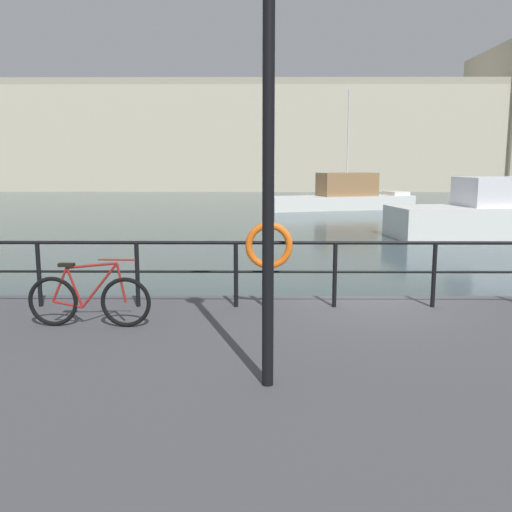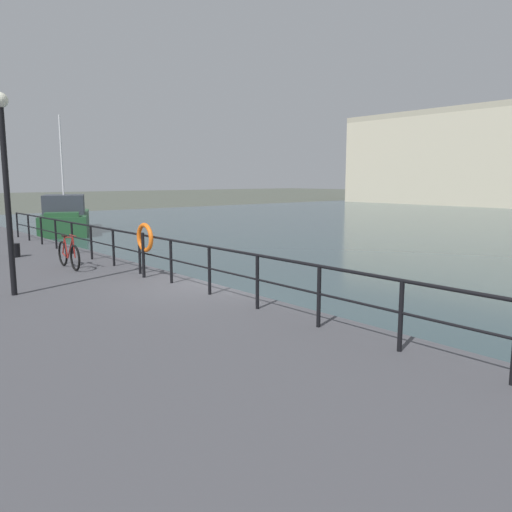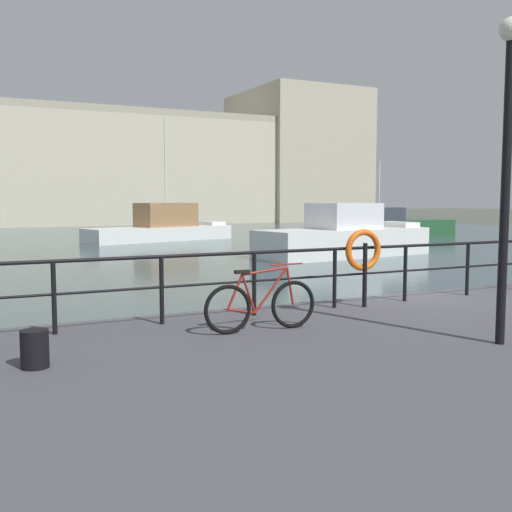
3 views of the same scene
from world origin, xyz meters
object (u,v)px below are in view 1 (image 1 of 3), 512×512
object	(u,v)px
moored_small_launch	(495,215)
quay_lamp_post	(269,117)
parked_bicycle	(89,300)
harbor_building	(333,137)
life_ring_stand	(269,249)
moored_cabin_cruiser	(343,196)

from	to	relation	value
moored_small_launch	quay_lamp_post	xyz separation A→B (m)	(-9.64, -17.57, 2.58)
parked_bicycle	harbor_building	bearing A→B (deg)	81.90
harbor_building	parked_bicycle	bearing A→B (deg)	-100.45
parked_bicycle	life_ring_stand	xyz separation A→B (m)	(2.57, 1.01, 0.59)
quay_lamp_post	parked_bicycle	bearing A→B (deg)	139.83
moored_small_launch	parked_bicycle	size ratio (longest dim) A/B	4.99
parked_bicycle	quay_lamp_post	xyz separation A→B (m)	(2.51, -2.12, 2.36)
moored_cabin_cruiser	parked_bicycle	size ratio (longest dim) A/B	5.68
moored_small_launch	parked_bicycle	distance (m)	19.66
harbor_building	parked_bicycle	world-z (taller)	harbor_building
moored_cabin_cruiser	parked_bicycle	bearing A→B (deg)	-120.82
harbor_building	moored_cabin_cruiser	bearing A→B (deg)	-95.73
moored_small_launch	harbor_building	bearing A→B (deg)	84.07
parked_bicycle	quay_lamp_post	size ratio (longest dim) A/B	0.42
moored_small_launch	quay_lamp_post	distance (m)	20.21
harbor_building	moored_small_launch	size ratio (longest dim) A/B	8.40
moored_small_launch	life_ring_stand	distance (m)	17.35
harbor_building	moored_cabin_cruiser	size ratio (longest dim) A/B	7.38
moored_cabin_cruiser	moored_small_launch	bearing A→B (deg)	-88.76
life_ring_stand	quay_lamp_post	world-z (taller)	quay_lamp_post
moored_cabin_cruiser	life_ring_stand	xyz separation A→B (m)	(-5.32, -28.36, 0.83)
parked_bicycle	life_ring_stand	world-z (taller)	life_ring_stand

